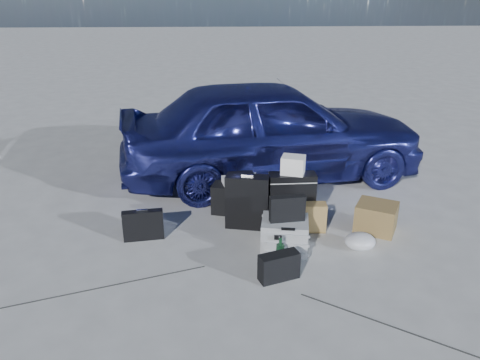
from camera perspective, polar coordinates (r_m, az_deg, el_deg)
The scene contains 16 objects.
ground at distance 5.07m, azimuth 3.27°, elevation -8.87°, with size 60.00×60.00×0.00m, color beige.
car at distance 6.77m, azimuth 3.86°, elevation 6.15°, with size 1.73×4.30×1.47m, color #2F3494.
pelican_case at distance 5.07m, azimuth 5.46°, elevation -6.66°, with size 0.49×0.40×0.36m, color #A7A9AD.
laptop_bag at distance 4.91m, azimuth 5.78°, elevation -3.49°, with size 0.37×0.09×0.28m, color black.
briefcase at distance 5.35m, azimuth -11.71°, elevation -5.42°, with size 0.45×0.10×0.35m, color black.
suitcase_left at distance 5.43m, azimuth 0.88°, elevation -2.70°, with size 0.50×0.18×0.65m, color black.
suitcase_right at distance 5.52m, azimuth 6.30°, elevation -2.39°, with size 0.54×0.19×0.65m, color black.
white_carton at distance 5.38m, azimuth 6.49°, elevation 1.84°, with size 0.26×0.21×0.21m, color white.
duffel_bag at distance 5.83m, azimuth 0.38°, elevation -2.32°, with size 0.75×0.32×0.38m, color black.
flat_box_white at distance 5.75m, azimuth 0.19°, elevation -0.23°, with size 0.45×0.33×0.08m, color white.
flat_box_black at distance 5.72m, azimuth 0.19°, elevation 0.43°, with size 0.31×0.22×0.07m, color black.
kraft_bag at distance 5.49m, azimuth 9.07°, elevation -4.50°, with size 0.26×0.15×0.34m, color olive.
cardboard_box at distance 5.66m, azimuth 16.26°, elevation -4.37°, with size 0.44×0.39×0.33m, color olive.
plastic_bag at distance 5.26m, azimuth 14.44°, elevation -7.25°, with size 0.33×0.28×0.18m, color silver.
messenger_bag at distance 4.61m, azimuth 4.77°, elevation -10.46°, with size 0.39×0.15×0.28m, color black.
green_bottle at distance 4.78m, azimuth 4.91°, elevation -8.69°, with size 0.08×0.08×0.33m, color #10331B.
Camera 1 is at (-0.50, -4.30, 2.64)m, focal length 35.00 mm.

